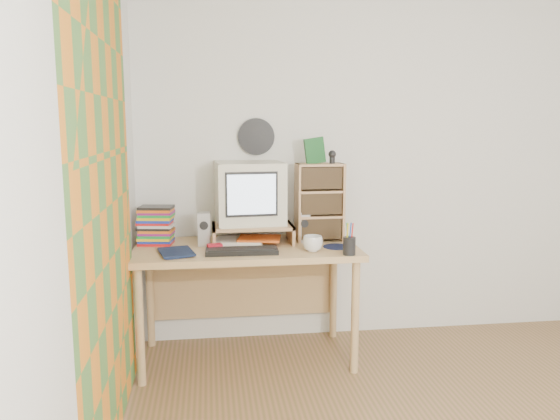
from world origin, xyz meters
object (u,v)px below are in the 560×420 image
object	(u,v)px
cd_rack	(319,202)
mug	(313,244)
desk	(246,264)
dvd_stack	(156,221)
crt_monitor	(250,193)
keyboard	(242,251)
diary	(160,252)

from	to	relation	value
cd_rack	mug	distance (m)	0.38
desk	dvd_stack	size ratio (longest dim) A/B	4.71
dvd_stack	cd_rack	bearing A→B (deg)	7.73
crt_monitor	dvd_stack	size ratio (longest dim) A/B	1.42
desk	mug	distance (m)	0.50
desk	keyboard	size ratio (longest dim) A/B	3.24
dvd_stack	diary	xyz separation A→B (m)	(0.05, -0.31, -0.13)
keyboard	cd_rack	distance (m)	0.66
keyboard	diary	size ratio (longest dim) A/B	1.88
cd_rack	diary	distance (m)	1.08
cd_rack	keyboard	bearing A→B (deg)	-151.90
keyboard	cd_rack	world-z (taller)	cd_rack
crt_monitor	diary	bearing A→B (deg)	-154.31
keyboard	cd_rack	xyz separation A→B (m)	(0.53, 0.30, 0.24)
crt_monitor	cd_rack	distance (m)	0.46
crt_monitor	keyboard	xyz separation A→B (m)	(-0.08, -0.34, -0.31)
diary	keyboard	bearing A→B (deg)	-14.58
desk	crt_monitor	distance (m)	0.47
desk	cd_rack	world-z (taller)	cd_rack
desk	mug	size ratio (longest dim) A/B	11.60
mug	diary	distance (m)	0.91
desk	dvd_stack	distance (m)	0.64
desk	keyboard	distance (m)	0.30
desk	diary	bearing A→B (deg)	-155.18
keyboard	mug	distance (m)	0.43
dvd_stack	mug	world-z (taller)	dvd_stack
keyboard	cd_rack	bearing A→B (deg)	31.00
diary	crt_monitor	bearing A→B (deg)	17.35
dvd_stack	cd_rack	world-z (taller)	cd_rack
desk	keyboard	bearing A→B (deg)	-98.66
desk	crt_monitor	xyz separation A→B (m)	(0.04, 0.09, 0.46)
crt_monitor	mug	world-z (taller)	crt_monitor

